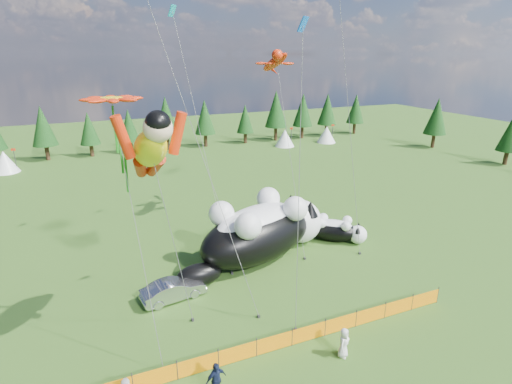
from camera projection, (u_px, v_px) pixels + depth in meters
ground at (253, 317)px, 23.14m from camera, size 160.00×160.00×0.00m
safety_fence at (275, 343)px, 20.36m from camera, size 22.06×0.06×1.10m
tree_line at (142, 126)px, 61.09m from camera, size 90.00×4.00×8.00m
festival_tents at (221, 143)px, 61.57m from camera, size 50.00×3.20×2.80m
cat_large at (263, 229)px, 29.35m from camera, size 12.66×7.61×4.73m
cat_small at (336, 230)px, 32.41m from camera, size 4.67×4.14×2.01m
car at (173, 290)px, 24.68m from camera, size 4.14×1.99×1.31m
spectator_c at (216, 380)px, 17.56m from camera, size 1.13×0.78×1.76m
spectator_e at (344, 343)px, 19.92m from camera, size 0.94×0.89×1.61m
superhero_kite at (150, 149)px, 18.25m from camera, size 4.65×5.06×12.70m
gecko_kite at (275, 62)px, 32.97m from camera, size 3.06×11.41×16.10m
flower_kite at (112, 103)px, 18.22m from camera, size 2.97×5.37×12.96m
diamond_kite_a at (153, 17)px, 20.22m from camera, size 4.70×5.24×18.52m
diamond_kite_c at (303, 41)px, 19.49m from camera, size 1.69×2.86×16.58m
diamond_kite_d at (175, 23)px, 27.11m from camera, size 2.20×7.03×18.53m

